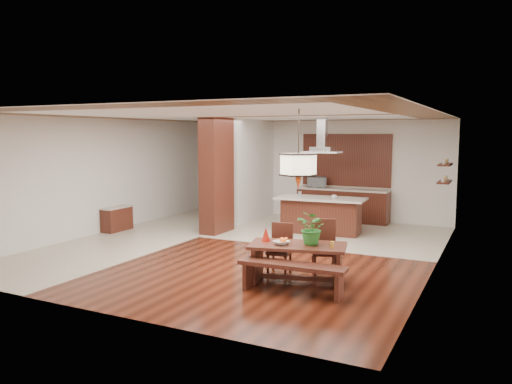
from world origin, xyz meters
The scene contains 25 objects.
room_shell centered at (0.00, 0.00, 2.06)m, with size 9.00×9.04×2.92m.
tile_hallway centered at (-2.75, 0.00, 0.01)m, with size 2.50×9.00×0.01m, color beige.
tile_kitchen centered at (1.25, 2.50, 0.01)m, with size 5.50×4.00×0.01m, color beige.
soffit_band centered at (0.00, 0.00, 2.88)m, with size 8.00×9.00×0.02m, color #432710.
partition_pier centered at (-1.40, 1.20, 1.45)m, with size 0.45×1.00×2.90m, color #32150E.
partition_stub centered at (-1.40, 3.30, 1.45)m, with size 0.18×2.40×2.90m, color silver.
hallway_console centered at (-3.81, 0.20, 0.32)m, with size 0.37×0.88×0.63m, color #32150E.
hallway_doorway centered at (-2.70, 4.40, 1.05)m, with size 1.10×0.20×2.10m, color #32150E.
rear_counter centered at (1.00, 4.20, 0.48)m, with size 2.60×0.62×0.95m.
kitchen_window centered at (1.00, 4.46, 1.75)m, with size 2.60×0.08×1.50m, color #98552D.
shelf_lower centered at (3.87, 2.60, 1.40)m, with size 0.26×0.90×0.04m, color #32150E.
shelf_upper centered at (3.87, 2.60, 1.80)m, with size 0.26×0.90×0.04m, color #32150E.
dining_table centered at (2.05, -1.96, 0.49)m, with size 1.74×1.14×0.67m.
dining_bench centered at (2.18, -2.52, 0.24)m, with size 1.73×0.38×0.49m, color #32150E, non-canonical shape.
dining_chair_left centered at (1.54, -1.57, 0.45)m, with size 0.40×0.40×0.90m, color #32150E, non-canonical shape.
dining_chair_right centered at (2.32, -1.39, 0.50)m, with size 0.44×0.44×1.00m, color #32150E, non-canonical shape.
pendant_lantern centered at (2.05, -1.96, 2.25)m, with size 0.64×0.64×1.31m, color beige, non-canonical shape.
foliage_plant centered at (2.28, -1.88, 0.95)m, with size 0.51×0.44×0.56m, color #267328.
fruit_bowl centered at (1.81, -2.10, 0.70)m, with size 0.25×0.25×0.06m, color beige.
napkin_cone centered at (1.47, -1.98, 0.79)m, with size 0.15×0.15×0.24m, color #9D160B.
gold_ornament centered at (2.63, -1.95, 0.72)m, with size 0.07×0.07×0.10m, color gold.
kitchen_island centered at (1.01, 2.27, 0.47)m, with size 2.27×1.10×0.91m.
range_hood centered at (1.01, 2.28, 2.46)m, with size 0.90×0.55×0.87m, color silver, non-canonical shape.
island_cup centered at (1.38, 2.16, 0.96)m, with size 0.12×0.12×0.09m, color silver.
microwave centered at (0.21, 4.16, 1.10)m, with size 0.55×0.37×0.30m, color #ADB0B4.
Camera 1 is at (5.04, -9.59, 2.50)m, focal length 35.00 mm.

